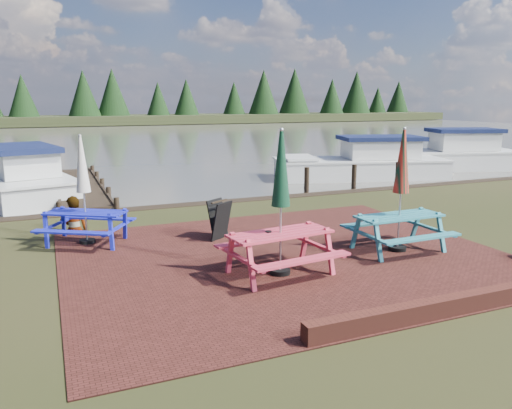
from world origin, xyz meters
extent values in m
plane|color=black|center=(0.00, 0.00, 0.00)|extent=(120.00, 120.00, 0.00)
cube|color=#341410|center=(0.00, 1.00, 0.01)|extent=(9.00, 7.50, 0.02)
cube|color=#4C1E16|center=(1.50, -2.60, 0.15)|extent=(6.00, 0.22, 0.30)
cube|color=#44413A|center=(0.00, 37.00, 0.00)|extent=(120.00, 60.00, 0.02)
cube|color=black|center=(0.00, 66.00, 0.50)|extent=(120.00, 10.00, 1.20)
cube|color=teal|center=(2.44, 0.43, 0.79)|extent=(1.92, 0.76, 0.04)
cube|color=teal|center=(2.44, -0.29, 0.48)|extent=(1.92, 0.27, 0.04)
cube|color=teal|center=(2.43, 1.16, 0.48)|extent=(1.92, 0.27, 0.04)
cube|color=teal|center=(1.61, 0.42, 0.39)|extent=(0.10, 1.66, 0.79)
cube|color=teal|center=(3.27, 0.44, 0.39)|extent=(0.10, 1.66, 0.79)
cylinder|color=black|center=(2.44, 0.43, 0.05)|extent=(0.38, 0.38, 0.11)
cylinder|color=#B2B2B7|center=(2.44, 0.43, 1.33)|extent=(0.04, 0.04, 2.66)
cone|color=red|center=(2.44, 0.43, 1.97)|extent=(0.34, 0.34, 1.33)
cube|color=#BE3045|center=(-0.59, 0.06, 0.81)|extent=(2.04, 0.98, 0.04)
cube|color=#BE3045|center=(-0.51, -0.68, 0.49)|extent=(1.98, 0.49, 0.04)
cube|color=#BE3045|center=(-0.68, 0.80, 0.49)|extent=(1.98, 0.49, 0.04)
cube|color=#BE3045|center=(-1.44, -0.04, 0.40)|extent=(0.28, 1.70, 0.81)
cube|color=#BE3045|center=(0.25, 0.16, 0.40)|extent=(0.28, 1.70, 0.81)
cylinder|color=black|center=(-0.59, 0.06, 0.05)|extent=(0.39, 0.39, 0.11)
cylinder|color=#B2B2B7|center=(-0.59, 0.06, 1.36)|extent=(0.04, 0.04, 2.73)
cone|color=#0D311D|center=(-0.59, 0.06, 2.02)|extent=(0.35, 0.35, 1.36)
cube|color=#171DAF|center=(-3.80, 3.67, 0.73)|extent=(1.88, 1.52, 0.04)
cube|color=#171DAF|center=(-4.15, 3.09, 0.45)|extent=(1.65, 1.13, 0.04)
cube|color=#171DAF|center=(-3.45, 4.24, 0.45)|extent=(1.65, 1.13, 0.04)
cube|color=#171DAF|center=(-4.46, 4.07, 0.37)|extent=(0.87, 1.36, 0.73)
cube|color=#171DAF|center=(-3.14, 3.26, 0.37)|extent=(0.87, 1.36, 0.73)
cylinder|color=black|center=(-3.80, 3.67, 0.05)|extent=(0.36, 0.36, 0.10)
cylinder|color=#B2B2B7|center=(-3.80, 3.67, 1.24)|extent=(0.04, 0.04, 2.47)
cone|color=beige|center=(-3.80, 3.67, 1.83)|extent=(0.32, 0.32, 1.24)
cube|color=black|center=(-0.85, 2.71, 0.47)|extent=(0.60, 0.51, 0.92)
cube|color=black|center=(-0.85, 3.02, 0.47)|extent=(0.60, 0.51, 0.92)
cube|color=black|center=(-0.85, 2.86, 0.92)|extent=(0.50, 0.36, 0.03)
cube|color=black|center=(-3.50, 11.50, 0.12)|extent=(1.60, 9.00, 0.06)
cube|color=black|center=(-4.25, 11.50, 0.17)|extent=(0.08, 9.00, 0.08)
cube|color=black|center=(-2.75, 11.50, 0.17)|extent=(0.08, 9.00, 0.08)
cylinder|color=black|center=(-4.30, 7.00, -0.10)|extent=(0.16, 0.16, 1.00)
cylinder|color=black|center=(-2.70, 7.00, -0.10)|extent=(0.16, 0.16, 1.00)
cube|color=beige|center=(-5.47, 11.76, 0.13)|extent=(3.97, 7.42, 1.01)
cube|color=beige|center=(-5.47, 11.76, 0.66)|extent=(4.05, 7.57, 0.08)
cube|color=beige|center=(-5.28, 10.94, 1.14)|extent=(2.37, 3.28, 0.86)
cube|color=#0F1638|center=(-5.28, 10.94, 1.62)|extent=(2.66, 3.74, 0.18)
cube|color=beige|center=(-6.08, 14.37, 0.79)|extent=(2.29, 1.71, 0.10)
cube|color=beige|center=(8.41, 10.62, 0.13)|extent=(7.84, 4.50, 0.99)
cube|color=beige|center=(8.41, 10.62, 0.64)|extent=(8.00, 4.59, 0.08)
cube|color=beige|center=(9.26, 10.37, 1.12)|extent=(3.50, 2.63, 0.84)
cube|color=#0F1638|center=(9.26, 10.37, 1.59)|extent=(3.99, 2.95, 0.18)
cube|color=beige|center=(5.70, 11.39, 0.77)|extent=(1.88, 2.47, 0.10)
cube|color=beige|center=(14.11, 11.40, 0.15)|extent=(7.46, 4.49, 1.08)
cube|color=beige|center=(14.11, 11.40, 0.72)|extent=(7.61, 4.58, 0.09)
cube|color=beige|center=(14.91, 11.14, 1.24)|extent=(3.36, 2.60, 0.92)
cube|color=#0F1638|center=(14.91, 11.14, 1.76)|extent=(3.82, 2.91, 0.19)
cube|color=beige|center=(11.55, 12.20, 0.86)|extent=(1.84, 2.40, 0.11)
imported|color=gray|center=(-4.01, 4.99, 0.89)|extent=(0.70, 0.51, 1.78)
camera|label=1|loc=(-4.49, -8.06, 3.25)|focal=35.00mm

